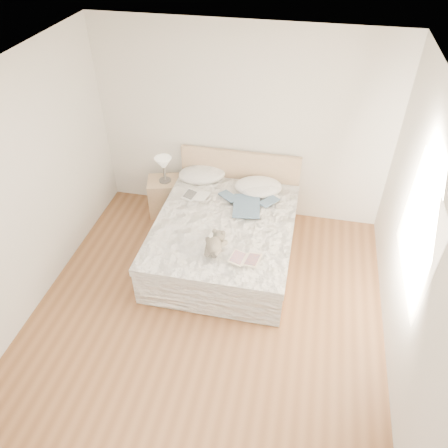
{
  "coord_description": "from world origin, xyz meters",
  "views": [
    {
      "loc": [
        0.88,
        -3.04,
        4.02
      ],
      "look_at": [
        0.01,
        1.05,
        0.62
      ],
      "focal_mm": 35.0,
      "sensor_mm": 36.0,
      "label": 1
    }
  ],
  "objects_px": {
    "bed": "(225,236)",
    "nightstand": "(165,196)",
    "photo_book": "(196,196)",
    "childrens_book": "(245,259)",
    "teddy_bear": "(214,249)",
    "table_lamp": "(164,165)"
  },
  "relations": [
    {
      "from": "bed",
      "to": "nightstand",
      "type": "xyz_separation_m",
      "value": [
        -1.07,
        0.72,
        -0.03
      ]
    },
    {
      "from": "photo_book",
      "to": "childrens_book",
      "type": "xyz_separation_m",
      "value": [
        0.85,
        -1.07,
        0.0
      ]
    },
    {
      "from": "bed",
      "to": "nightstand",
      "type": "distance_m",
      "value": 1.29
    },
    {
      "from": "bed",
      "to": "teddy_bear",
      "type": "relative_size",
      "value": 6.49
    },
    {
      "from": "bed",
      "to": "table_lamp",
      "type": "height_order",
      "value": "bed"
    },
    {
      "from": "nightstand",
      "to": "bed",
      "type": "bearing_deg",
      "value": -33.96
    },
    {
      "from": "nightstand",
      "to": "teddy_bear",
      "type": "bearing_deg",
      "value": -52.2
    },
    {
      "from": "bed",
      "to": "table_lamp",
      "type": "bearing_deg",
      "value": 145.42
    },
    {
      "from": "photo_book",
      "to": "childrens_book",
      "type": "distance_m",
      "value": 1.37
    },
    {
      "from": "nightstand",
      "to": "teddy_bear",
      "type": "height_order",
      "value": "teddy_bear"
    },
    {
      "from": "bed",
      "to": "teddy_bear",
      "type": "xyz_separation_m",
      "value": [
        -0.0,
        -0.65,
        0.34
      ]
    },
    {
      "from": "bed",
      "to": "table_lamp",
      "type": "distance_m",
      "value": 1.36
    },
    {
      "from": "teddy_bear",
      "to": "photo_book",
      "type": "bearing_deg",
      "value": 118.07
    },
    {
      "from": "nightstand",
      "to": "photo_book",
      "type": "bearing_deg",
      "value": -32.15
    },
    {
      "from": "bed",
      "to": "teddy_bear",
      "type": "height_order",
      "value": "bed"
    },
    {
      "from": "nightstand",
      "to": "photo_book",
      "type": "distance_m",
      "value": 0.78
    },
    {
      "from": "bed",
      "to": "childrens_book",
      "type": "bearing_deg",
      "value": -62.55
    },
    {
      "from": "bed",
      "to": "nightstand",
      "type": "bearing_deg",
      "value": 146.04
    },
    {
      "from": "table_lamp",
      "to": "bed",
      "type": "bearing_deg",
      "value": -34.58
    },
    {
      "from": "table_lamp",
      "to": "teddy_bear",
      "type": "xyz_separation_m",
      "value": [
        1.03,
        -1.37,
        -0.18
      ]
    },
    {
      "from": "photo_book",
      "to": "teddy_bear",
      "type": "distance_m",
      "value": 1.11
    },
    {
      "from": "bed",
      "to": "photo_book",
      "type": "height_order",
      "value": "bed"
    }
  ]
}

